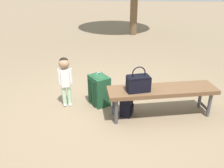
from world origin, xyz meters
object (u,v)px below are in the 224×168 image
at_px(child_standing, 65,75).
at_px(handbag, 138,83).
at_px(backpack_small, 127,105).
at_px(park_bench, 162,92).
at_px(backpack_large, 99,88).

bearing_deg(child_standing, handbag, 166.80).
relative_size(handbag, backpack_small, 1.04).
xyz_separation_m(handbag, backpack_small, (0.16, -0.07, -0.40)).
height_order(park_bench, handbag, handbag).
distance_m(handbag, child_standing, 1.17).
bearing_deg(backpack_small, backpack_large, -33.64).
height_order(handbag, backpack_small, handbag).
bearing_deg(park_bench, backpack_large, -14.53).
height_order(handbag, backpack_large, handbag).
distance_m(park_bench, backpack_large, 1.01).
bearing_deg(handbag, backpack_large, -31.12).
bearing_deg(child_standing, backpack_large, -168.60).
height_order(park_bench, child_standing, child_standing).
distance_m(backpack_large, backpack_small, 0.56).
height_order(park_bench, backpack_large, backpack_large).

